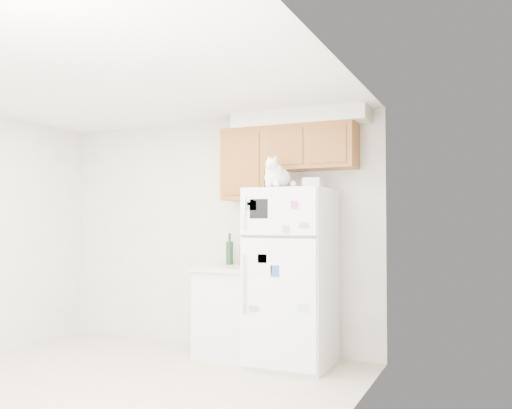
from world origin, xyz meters
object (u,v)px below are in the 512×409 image
Objects in this scene: base_counter at (231,311)px; refrigerator at (291,276)px; storage_box_back at (312,184)px; storage_box_front at (311,183)px; bottle_green at (230,249)px; cat at (277,176)px; bottle_amber at (243,251)px.

refrigerator is at bearing -6.09° from base_counter.
refrigerator is 0.92m from storage_box_back.
base_counter is 1.60m from storage_box_front.
storage_box_front is 1.29m from bottle_green.
cat is (0.62, -0.28, 1.35)m from base_counter.
bottle_green is at bearing 147.75° from cat.
bottle_amber reaches higher than base_counter.
refrigerator is 5.04× the size of bottle_green.
base_counter is 2.73× the size of bottle_green.
storage_box_front is at bearing -20.13° from bottle_green.
cat is 1.26× the size of bottle_green.
storage_box_front is at bearing -21.58° from bottle_amber.
storage_box_front is at bearing 13.67° from cat.
storage_box_back is 0.58× the size of bottle_amber.
bottle_green is (-0.80, 0.25, 0.24)m from refrigerator.
cat is (-0.07, -0.20, 0.96)m from refrigerator.
bottle_amber is at bearing 160.94° from refrigerator.
bottle_green is at bearing 138.52° from storage_box_front.
bottle_amber is (-0.86, 0.34, -0.67)m from storage_box_front.
bottle_green is (-0.73, 0.46, -0.72)m from cat.
refrigerator is 0.94m from storage_box_front.
storage_box_back is at bearing 0.70° from base_counter.
refrigerator is 3.99× the size of cat.
cat is at bearing -32.25° from bottle_green.
base_counter is (-0.69, 0.07, -0.39)m from refrigerator.
storage_box_back reaches higher than base_counter.
cat reaches higher than refrigerator.
refrigerator reaches higher than bottle_amber.
bottle_amber is at bearing -12.74° from bottle_green.
storage_box_back is 1.20× the size of storage_box_front.
base_counter is 2.16× the size of cat.
storage_box_back is at bearing -9.11° from bottle_amber.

